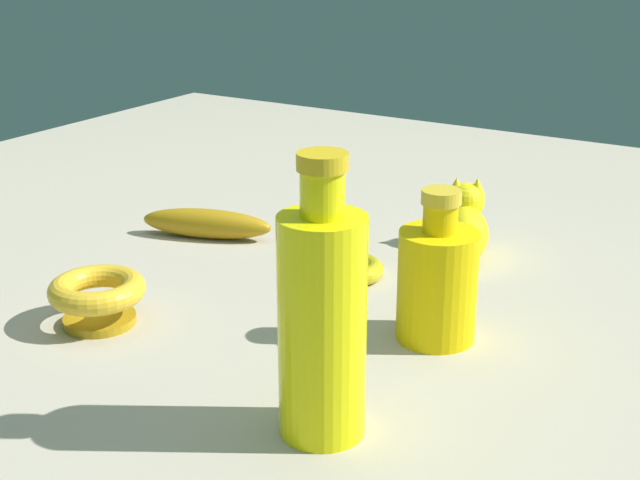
{
  "coord_description": "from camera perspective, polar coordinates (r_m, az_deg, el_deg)",
  "views": [
    {
      "loc": [
        0.51,
        -0.84,
        0.44
      ],
      "look_at": [
        0.0,
        0.0,
        0.09
      ],
      "focal_mm": 50.27,
      "sensor_mm": 36.0,
      "label": 1
    }
  ],
  "objects": [
    {
      "name": "ground",
      "position": [
        1.08,
        0.0,
        -4.24
      ],
      "size": [
        2.0,
        2.0,
        0.0
      ],
      "primitive_type": "plane",
      "color": "#BCB29E"
    },
    {
      "name": "cat_figurine",
      "position": [
        1.25,
        9.27,
        0.95
      ],
      "size": [
        0.11,
        0.15,
        0.1
      ],
      "color": "yellow",
      "rests_on": "ground"
    },
    {
      "name": "bangle",
      "position": [
        1.16,
        2.0,
        -1.86
      ],
      "size": [
        0.09,
        0.09,
        0.02
      ],
      "primitive_type": "torus",
      "color": "gold",
      "rests_on": "ground"
    },
    {
      "name": "nail_polish_jar",
      "position": [
        1.31,
        0.84,
        1.0
      ],
      "size": [
        0.04,
        0.04,
        0.04
      ],
      "color": "#1F411D",
      "rests_on": "ground"
    },
    {
      "name": "bottle_tall",
      "position": [
        0.78,
        0.14,
        -5.08
      ],
      "size": [
        0.08,
        0.08,
        0.26
      ],
      "color": "#F9EE0D",
      "rests_on": "ground"
    },
    {
      "name": "banana",
      "position": [
        1.31,
        -7.24,
        1.05
      ],
      "size": [
        0.2,
        0.1,
        0.04
      ],
      "primitive_type": "ellipsoid",
      "rotation": [
        0.0,
        0.0,
        3.46
      ],
      "color": "#B78613",
      "rests_on": "ground"
    },
    {
      "name": "bottle_short",
      "position": [
        0.99,
        7.48,
        -2.58
      ],
      "size": [
        0.09,
        0.09,
        0.17
      ],
      "color": "yellow",
      "rests_on": "ground"
    },
    {
      "name": "bowl",
      "position": [
        1.05,
        -13.98,
        -3.41
      ],
      "size": [
        0.11,
        0.11,
        0.06
      ],
      "color": "#B48A13",
      "rests_on": "ground"
    }
  ]
}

